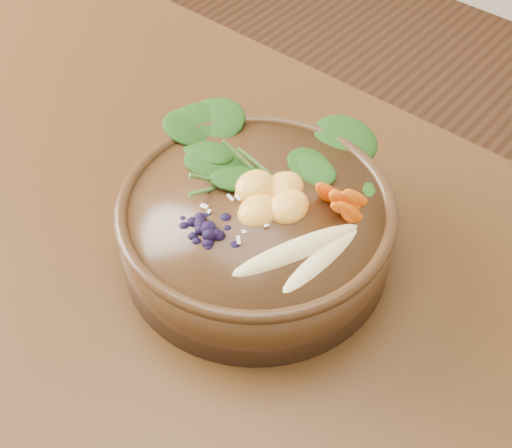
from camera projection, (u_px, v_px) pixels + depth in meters
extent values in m
cylinder|color=#331C0C|center=(19.00, 114.00, 1.55)|extent=(0.07, 0.07, 0.71)
cube|color=#47290F|center=(71.00, 274.00, 0.77)|extent=(1.60, 0.90, 0.04)
cylinder|color=#482C15|center=(256.00, 231.00, 0.74)|extent=(0.34, 0.34, 0.08)
ellipsoid|color=#E0CC84|center=(322.00, 251.00, 0.65)|extent=(0.03, 0.15, 0.02)
ellipsoid|color=#E0CC84|center=(297.00, 239.00, 0.66)|extent=(0.08, 0.14, 0.02)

